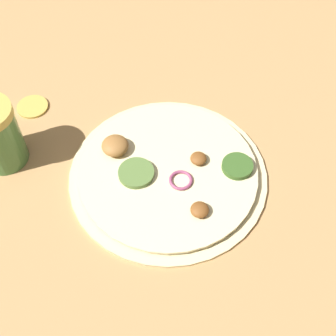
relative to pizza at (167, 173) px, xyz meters
The scene contains 3 objects.
ground_plane 0.01m from the pizza, 11.74° to the left, with size 3.00×3.00×0.00m, color tan.
pizza is the anchor object (origin of this frame).
loose_cap 0.24m from the pizza, 166.38° to the right, with size 0.05×0.05×0.01m.
Camera 1 is at (0.25, -0.25, 0.52)m, focal length 50.00 mm.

